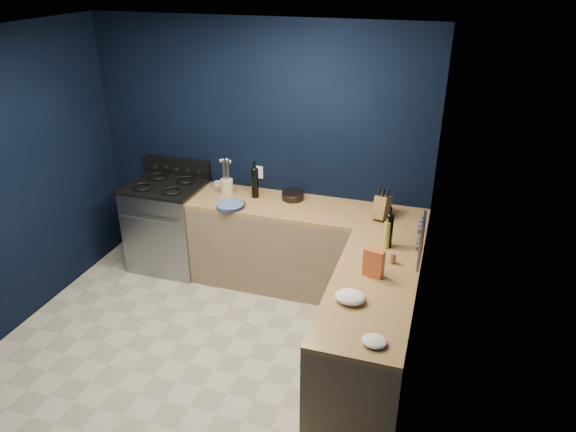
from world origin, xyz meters
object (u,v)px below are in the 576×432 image
at_px(utensil_crock, 227,187).
at_px(knife_block, 382,207).
at_px(plate_stack, 230,205).
at_px(gas_range, 169,226).
at_px(crouton_bag, 374,263).

relative_size(utensil_crock, knife_block, 0.74).
relative_size(plate_stack, knife_block, 1.28).
height_order(gas_range, knife_block, knife_block).
xyz_separation_m(gas_range, utensil_crock, (0.67, 0.09, 0.52)).
height_order(utensil_crock, crouton_bag, crouton_bag).
bearing_deg(plate_stack, utensil_crock, 118.25).
xyz_separation_m(plate_stack, crouton_bag, (1.52, -0.81, 0.09)).
distance_m(utensil_crock, crouton_bag, 2.00).
distance_m(knife_block, crouton_bag, 1.02).
bearing_deg(gas_range, knife_block, 0.16).
distance_m(gas_range, knife_block, 2.32).
bearing_deg(utensil_crock, crouton_bag, -33.22).
bearing_deg(crouton_bag, plate_stack, 166.27).
xyz_separation_m(plate_stack, utensil_crock, (-0.15, 0.29, 0.06)).
bearing_deg(gas_range, crouton_bag, -23.36).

